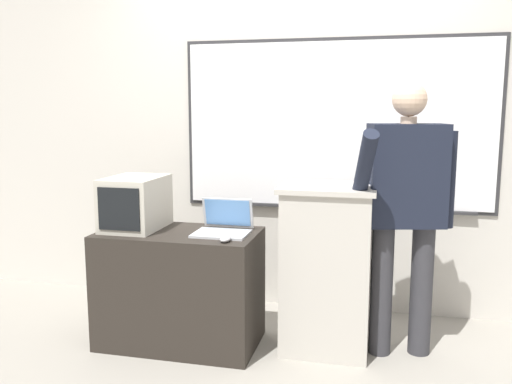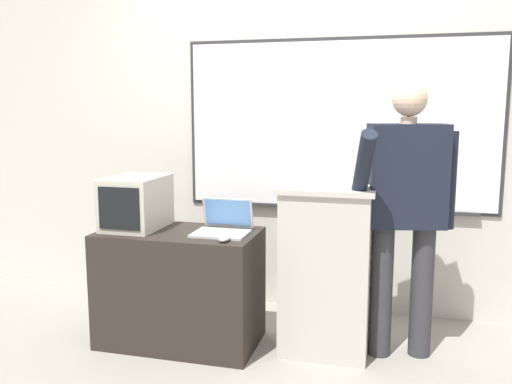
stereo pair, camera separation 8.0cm
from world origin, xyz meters
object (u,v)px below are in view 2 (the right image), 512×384
object	(u,v)px
person_presenter	(405,202)
crt_monitor	(136,202)
lectern_podium	(326,268)
laptop	(224,224)
computer_mouse_by_laptop	(224,239)
side_desk	(180,287)
wireless_keyboard	(330,186)

from	to	relation	value
person_presenter	crt_monitor	distance (m)	1.63
lectern_podium	person_presenter	world-z (taller)	person_presenter
laptop	crt_monitor	distance (m)	0.58
computer_mouse_by_laptop	crt_monitor	world-z (taller)	crt_monitor
side_desk	wireless_keyboard	xyz separation A→B (m)	(0.91, 0.07, 0.66)
computer_mouse_by_laptop	crt_monitor	bearing A→B (deg)	162.65
wireless_keyboard	crt_monitor	distance (m)	1.21
wireless_keyboard	computer_mouse_by_laptop	size ratio (longest dim) A/B	4.51
person_presenter	wireless_keyboard	world-z (taller)	person_presenter
computer_mouse_by_laptop	crt_monitor	distance (m)	0.69
wireless_keyboard	computer_mouse_by_laptop	xyz separation A→B (m)	(-0.56, -0.25, -0.29)
wireless_keyboard	crt_monitor	xyz separation A→B (m)	(-1.20, -0.05, -0.14)
person_presenter	computer_mouse_by_laptop	bearing A→B (deg)	-174.68
side_desk	computer_mouse_by_laptop	size ratio (longest dim) A/B	9.68
side_desk	laptop	size ratio (longest dim) A/B	3.00
person_presenter	crt_monitor	xyz separation A→B (m)	(-1.63, -0.14, -0.05)
side_desk	person_presenter	bearing A→B (deg)	6.89
lectern_podium	laptop	distance (m)	0.67
crt_monitor	side_desk	bearing A→B (deg)	-4.97
person_presenter	computer_mouse_by_laptop	world-z (taller)	person_presenter
person_presenter	side_desk	bearing A→B (deg)	173.30
person_presenter	computer_mouse_by_laptop	distance (m)	1.06
lectern_podium	wireless_keyboard	distance (m)	0.52
lectern_podium	side_desk	world-z (taller)	lectern_podium
person_presenter	crt_monitor	size ratio (longest dim) A/B	3.63
side_desk	crt_monitor	world-z (taller)	crt_monitor
side_desk	crt_monitor	xyz separation A→B (m)	(-0.29, 0.03, 0.52)
lectern_podium	wireless_keyboard	world-z (taller)	wireless_keyboard
lectern_podium	crt_monitor	bearing A→B (deg)	-174.92
computer_mouse_by_laptop	crt_monitor	size ratio (longest dim) A/B	0.23
wireless_keyboard	computer_mouse_by_laptop	bearing A→B (deg)	-156.09
computer_mouse_by_laptop	laptop	bearing A→B (deg)	108.56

